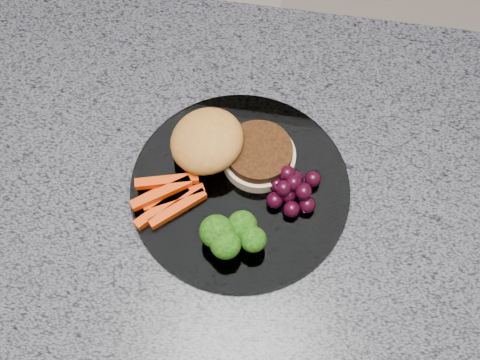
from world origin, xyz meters
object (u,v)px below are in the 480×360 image
grape_bunch (291,189)px  plate (240,188)px  island_cabinet (219,306)px  burger (225,148)px

grape_bunch → plate: bearing=-179.3°
island_cabinet → burger: burger is taller
plate → island_cabinet: bearing=-151.4°
island_cabinet → burger: size_ratio=7.82×
island_cabinet → plate: bearing=28.6°
island_cabinet → burger: (0.01, 0.06, 0.50)m
plate → burger: bearing=121.1°
burger → grape_bunch: bearing=-26.9°
island_cabinet → plate: 0.47m
island_cabinet → plate: plate is taller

